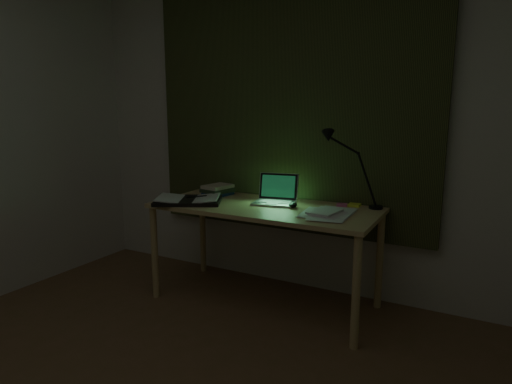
% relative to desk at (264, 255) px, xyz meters
% --- Properties ---
extents(wall_back, '(3.50, 0.00, 2.50)m').
position_rel_desk_xyz_m(wall_back, '(-0.01, 0.42, 0.90)').
color(wall_back, silver).
rests_on(wall_back, ground).
extents(curtain, '(2.20, 0.06, 2.00)m').
position_rel_desk_xyz_m(curtain, '(-0.01, 0.38, 1.10)').
color(curtain, '#2B3219').
rests_on(curtain, wall_back).
extents(desk, '(1.54, 0.68, 0.70)m').
position_rel_desk_xyz_m(desk, '(0.00, 0.00, 0.00)').
color(desk, tan).
rests_on(desk, floor).
extents(laptop, '(0.34, 0.36, 0.20)m').
position_rel_desk_xyz_m(laptop, '(0.04, 0.08, 0.45)').
color(laptop, silver).
rests_on(laptop, desk).
extents(open_textbook, '(0.55, 0.50, 0.04)m').
position_rel_desk_xyz_m(open_textbook, '(-0.53, -0.16, 0.37)').
color(open_textbook, silver).
rests_on(open_textbook, desk).
extents(book_stack, '(0.21, 0.24, 0.09)m').
position_rel_desk_xyz_m(book_stack, '(-0.49, 0.17, 0.39)').
color(book_stack, silver).
rests_on(book_stack, desk).
extents(loose_papers, '(0.42, 0.44, 0.02)m').
position_rel_desk_xyz_m(loose_papers, '(0.39, -0.01, 0.36)').
color(loose_papers, silver).
rests_on(loose_papers, desk).
extents(mouse, '(0.08, 0.10, 0.03)m').
position_rel_desk_xyz_m(mouse, '(0.19, 0.04, 0.37)').
color(mouse, black).
rests_on(mouse, desk).
extents(sticky_yellow, '(0.08, 0.08, 0.02)m').
position_rel_desk_xyz_m(sticky_yellow, '(0.55, 0.28, 0.36)').
color(sticky_yellow, '#ECFF35').
rests_on(sticky_yellow, desk).
extents(sticky_pink, '(0.08, 0.08, 0.01)m').
position_rel_desk_xyz_m(sticky_pink, '(0.47, 0.24, 0.36)').
color(sticky_pink, pink).
rests_on(sticky_pink, desk).
extents(desk_lamp, '(0.35, 0.28, 0.50)m').
position_rel_desk_xyz_m(desk_lamp, '(0.69, 0.27, 0.60)').
color(desk_lamp, black).
rests_on(desk_lamp, desk).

